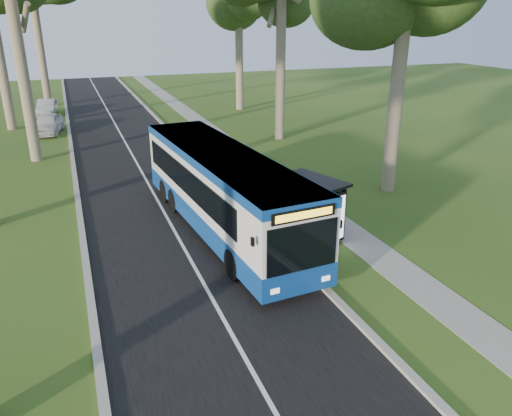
{
  "coord_description": "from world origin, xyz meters",
  "views": [
    {
      "loc": [
        -6.92,
        -13.66,
        8.18
      ],
      "look_at": [
        -0.96,
        2.11,
        1.6
      ],
      "focal_mm": 35.0,
      "sensor_mm": 36.0,
      "label": 1
    }
  ],
  "objects": [
    {
      "name": "centre_line",
      "position": [
        -3.5,
        10.0,
        0.02
      ],
      "size": [
        0.12,
        100.0,
        0.0
      ],
      "primitive_type": "cube",
      "color": "white",
      "rests_on": "road"
    },
    {
      "name": "litter_bin",
      "position": [
        0.7,
        1.54,
        0.45
      ],
      "size": [
        0.51,
        0.51,
        0.89
      ],
      "rotation": [
        0.0,
        0.0,
        -0.39
      ],
      "color": "black",
      "rests_on": "ground"
    },
    {
      "name": "car_silver",
      "position": [
        -8.53,
        33.03,
        0.66
      ],
      "size": [
        1.75,
        4.13,
        1.33
      ],
      "primitive_type": "imported",
      "rotation": [
        0.0,
        0.0,
        -0.09
      ],
      "color": "#AEB0B6",
      "rests_on": "ground"
    },
    {
      "name": "bus",
      "position": [
        -1.63,
        4.03,
        1.69
      ],
      "size": [
        3.59,
        12.47,
        3.26
      ],
      "rotation": [
        0.0,
        0.0,
        0.08
      ],
      "color": "white",
      "rests_on": "ground"
    },
    {
      "name": "bus_stop_sign",
      "position": [
        1.14,
        0.51,
        1.44
      ],
      "size": [
        0.17,
        0.31,
        2.28
      ],
      "rotation": [
        0.0,
        0.0,
        -0.42
      ],
      "color": "gray",
      "rests_on": "ground"
    },
    {
      "name": "ground",
      "position": [
        0.0,
        0.0,
        0.0
      ],
      "size": [
        120.0,
        120.0,
        0.0
      ],
      "primitive_type": "plane",
      "color": "#335119",
      "rests_on": "ground"
    },
    {
      "name": "footpath",
      "position": [
        3.0,
        10.0,
        0.01
      ],
      "size": [
        1.5,
        100.0,
        0.02
      ],
      "primitive_type": "cube",
      "color": "gray",
      "rests_on": "ground"
    },
    {
      "name": "road",
      "position": [
        -3.5,
        10.0,
        0.01
      ],
      "size": [
        7.0,
        100.0,
        0.02
      ],
      "primitive_type": "cube",
      "color": "black",
      "rests_on": "ground"
    },
    {
      "name": "bus_shelter",
      "position": [
        1.65,
        2.1,
        1.62
      ],
      "size": [
        2.25,
        3.01,
        2.31
      ],
      "rotation": [
        0.0,
        0.0,
        0.33
      ],
      "color": "black",
      "rests_on": "ground"
    },
    {
      "name": "car_white",
      "position": [
        -8.36,
        25.38,
        0.71
      ],
      "size": [
        2.41,
        4.41,
        1.42
      ],
      "primitive_type": "imported",
      "rotation": [
        0.0,
        0.0,
        -0.18
      ],
      "color": "silver",
      "rests_on": "ground"
    },
    {
      "name": "kerb_east",
      "position": [
        0.0,
        10.0,
        0.06
      ],
      "size": [
        0.25,
        100.0,
        0.12
      ],
      "primitive_type": "cube",
      "color": "#9E9B93",
      "rests_on": "ground"
    },
    {
      "name": "kerb_west",
      "position": [
        -7.0,
        10.0,
        0.06
      ],
      "size": [
        0.25,
        100.0,
        0.12
      ],
      "primitive_type": "cube",
      "color": "#9E9B93",
      "rests_on": "ground"
    }
  ]
}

